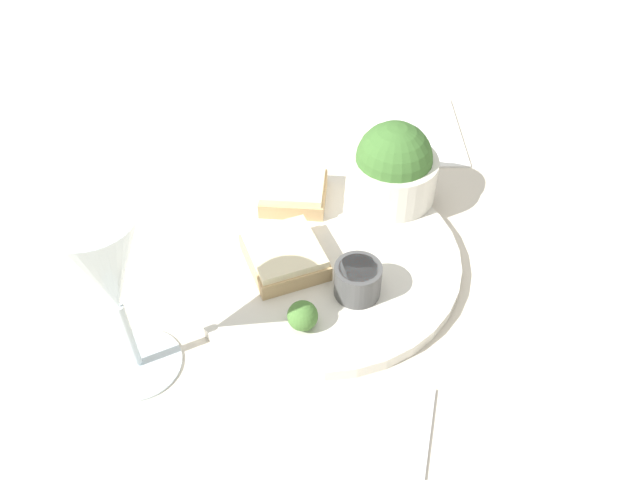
% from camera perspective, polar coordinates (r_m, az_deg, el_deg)
% --- Properties ---
extents(ground_plane, '(4.00, 4.00, 0.00)m').
position_cam_1_polar(ground_plane, '(0.67, 0.00, -2.08)').
color(ground_plane, beige).
extents(dinner_plate, '(0.30, 0.30, 0.01)m').
position_cam_1_polar(dinner_plate, '(0.67, 0.00, -1.67)').
color(dinner_plate, silver).
rests_on(dinner_plate, ground_plane).
extents(salad_bowl, '(0.10, 0.10, 0.09)m').
position_cam_1_polar(salad_bowl, '(0.71, 6.70, 6.60)').
color(salad_bowl, silver).
rests_on(salad_bowl, dinner_plate).
extents(sauce_ramekin, '(0.05, 0.05, 0.04)m').
position_cam_1_polar(sauce_ramekin, '(0.61, 3.47, -3.55)').
color(sauce_ramekin, '#4C4C4C').
rests_on(sauce_ramekin, dinner_plate).
extents(cheese_toast_near, '(0.11, 0.11, 0.03)m').
position_cam_1_polar(cheese_toast_near, '(0.64, -3.27, -1.39)').
color(cheese_toast_near, tan).
rests_on(cheese_toast_near, dinner_plate).
extents(cheese_toast_far, '(0.08, 0.08, 0.03)m').
position_cam_1_polar(cheese_toast_far, '(0.72, -2.41, 4.51)').
color(cheese_toast_far, tan).
rests_on(cheese_toast_far, dinner_plate).
extents(wine_glass, '(0.08, 0.08, 0.18)m').
position_cam_1_polar(wine_glass, '(0.52, -18.91, -2.84)').
color(wine_glass, silver).
rests_on(wine_glass, ground_plane).
extents(garnish, '(0.03, 0.03, 0.03)m').
position_cam_1_polar(garnish, '(0.59, -1.74, -6.92)').
color(garnish, '#477533').
rests_on(garnish, dinner_plate).
extents(napkin, '(0.18, 0.15, 0.01)m').
position_cam_1_polar(napkin, '(0.87, 8.65, 9.85)').
color(napkin, white).
rests_on(napkin, ground_plane).
extents(fork, '(0.17, 0.02, 0.01)m').
position_cam_1_polar(fork, '(0.54, 9.09, -20.80)').
color(fork, silver).
rests_on(fork, ground_plane).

